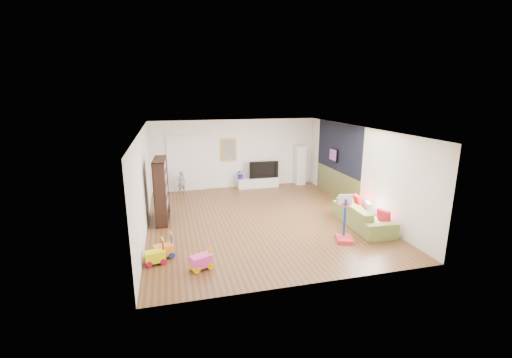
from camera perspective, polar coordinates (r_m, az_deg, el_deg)
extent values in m
cube|color=brown|center=(10.42, 0.55, -6.67)|extent=(6.50, 7.50, 0.00)
cube|color=white|center=(9.78, 0.59, 8.27)|extent=(6.50, 7.50, 0.00)
cube|color=silver|center=(13.60, -3.52, 4.18)|extent=(6.50, 0.00, 2.70)
cube|color=silver|center=(6.62, 9.02, -6.90)|extent=(6.50, 0.00, 2.70)
cube|color=white|center=(9.72, -18.28, -0.59)|extent=(0.00, 7.50, 2.70)
cube|color=silver|center=(11.28, 16.74, 1.51)|extent=(0.00, 7.50, 2.70)
cube|color=black|center=(12.38, 13.54, 5.17)|extent=(0.01, 3.20, 1.70)
cube|color=brown|center=(12.65, 13.19, -0.88)|extent=(0.01, 3.20, 1.00)
cube|color=white|center=(13.39, -11.48, 2.46)|extent=(1.45, 0.06, 2.10)
cube|color=gold|center=(13.48, -4.55, 4.94)|extent=(0.62, 0.06, 0.92)
cube|color=#7F3F8C|center=(12.57, 12.77, 3.96)|extent=(0.04, 0.56, 0.46)
cube|color=silver|center=(13.76, 0.30, -0.60)|extent=(1.66, 0.46, 0.39)
cube|color=white|center=(14.21, 7.38, 2.31)|extent=(0.39, 0.39, 1.61)
cube|color=black|center=(10.38, -15.48, -1.84)|extent=(0.41, 1.30, 1.87)
imported|color=olive|center=(10.23, 17.36, -5.79)|extent=(0.99, 2.27, 0.65)
cube|color=red|center=(9.04, 14.73, -6.44)|extent=(0.55, 0.60, 1.20)
cube|color=#FDFF0C|center=(8.05, -16.52, -11.60)|extent=(0.47, 0.34, 0.57)
cube|color=orange|center=(8.28, -15.16, -10.72)|extent=(0.48, 0.34, 0.58)
cube|color=#FD3CB1|center=(7.62, -9.16, -12.62)|extent=(0.52, 0.42, 0.60)
imported|color=slate|center=(13.18, -12.33, -0.52)|extent=(0.37, 0.31, 0.87)
imported|color=black|center=(13.74, 1.21, 1.66)|extent=(1.18, 0.18, 0.68)
imported|color=#271E9D|center=(13.53, -2.59, 0.85)|extent=(0.37, 0.32, 0.40)
cube|color=red|center=(9.78, 20.53, -5.82)|extent=(0.20, 0.37, 0.36)
cube|color=white|center=(10.28, 18.41, -4.68)|extent=(0.21, 0.39, 0.38)
cube|color=red|center=(10.80, 16.62, -3.63)|extent=(0.17, 0.41, 0.40)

